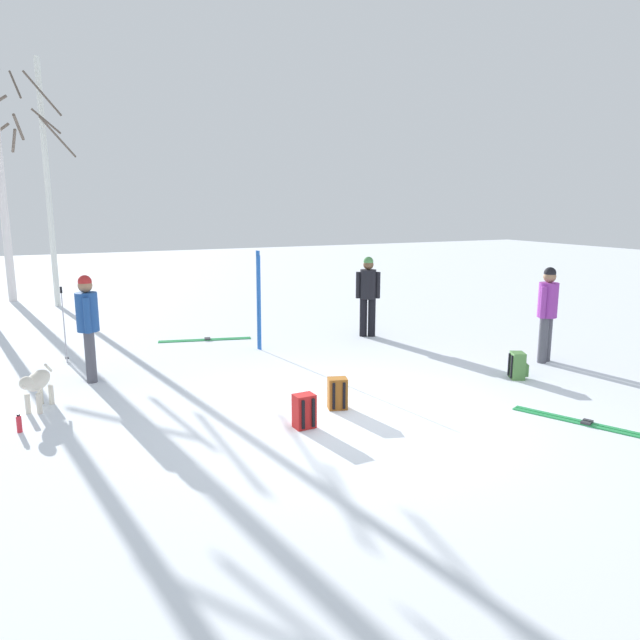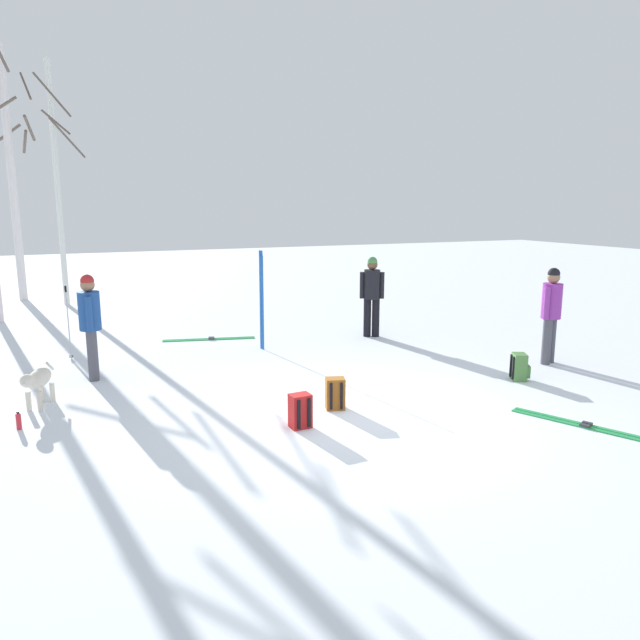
# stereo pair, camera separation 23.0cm
# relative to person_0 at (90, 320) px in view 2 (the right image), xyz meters

# --- Properties ---
(ground_plane) EXTENTS (60.00, 60.00, 0.00)m
(ground_plane) POSITION_rel_person_0_xyz_m (3.09, -3.31, -0.98)
(ground_plane) COLOR white
(person_0) EXTENTS (0.34, 0.52, 1.72)m
(person_0) POSITION_rel_person_0_xyz_m (0.00, 0.00, 0.00)
(person_0) COLOR #4C4C56
(person_0) RESTS_ON ground_plane
(person_1) EXTENTS (0.48, 0.34, 1.72)m
(person_1) POSITION_rel_person_0_xyz_m (5.65, 0.96, 0.00)
(person_1) COLOR black
(person_1) RESTS_ON ground_plane
(person_2) EXTENTS (0.49, 0.34, 1.72)m
(person_2) POSITION_rel_person_0_xyz_m (7.50, -2.22, 0.00)
(person_2) COLOR #4C4C56
(person_2) RESTS_ON ground_plane
(dog) EXTENTS (0.45, 0.84, 0.57)m
(dog) POSITION_rel_person_0_xyz_m (-0.78, -1.15, -0.59)
(dog) COLOR beige
(dog) RESTS_ON ground_plane
(ski_pair_planted_0) EXTENTS (0.05, 0.15, 1.94)m
(ski_pair_planted_0) POSITION_rel_person_0_xyz_m (3.15, 0.82, -0.02)
(ski_pair_planted_0) COLOR blue
(ski_pair_planted_0) RESTS_ON ground_plane
(ski_pair_lying_0) EXTENTS (0.92, 1.72, 0.05)m
(ski_pair_lying_0) POSITION_rel_person_0_xyz_m (5.63, -4.74, -0.97)
(ski_pair_lying_0) COLOR green
(ski_pair_lying_0) RESTS_ON ground_plane
(ski_pair_lying_1) EXTENTS (1.89, 0.62, 0.05)m
(ski_pair_lying_1) POSITION_rel_person_0_xyz_m (2.38, 2.07, -0.97)
(ski_pair_lying_1) COLOR green
(ski_pair_lying_1) RESTS_ON ground_plane
(ski_poles_0) EXTENTS (0.07, 0.20, 1.36)m
(ski_poles_0) POSITION_rel_person_0_xyz_m (-0.32, 1.44, -0.25)
(ski_poles_0) COLOR #B2B2BC
(ski_poles_0) RESTS_ON ground_plane
(backpack_0) EXTENTS (0.34, 0.32, 0.44)m
(backpack_0) POSITION_rel_person_0_xyz_m (6.31, -2.83, -0.77)
(backpack_0) COLOR #4C7F3F
(backpack_0) RESTS_ON ground_plane
(backpack_1) EXTENTS (0.27, 0.30, 0.44)m
(backpack_1) POSITION_rel_person_0_xyz_m (2.29, -3.31, -0.77)
(backpack_1) COLOR red
(backpack_1) RESTS_ON ground_plane
(backpack_2) EXTENTS (0.31, 0.33, 0.44)m
(backpack_2) POSITION_rel_person_0_xyz_m (3.00, -2.86, -0.77)
(backpack_2) COLOR #99591E
(backpack_2) RESTS_ON ground_plane
(water_bottle_0) EXTENTS (0.06, 0.06, 0.24)m
(water_bottle_0) POSITION_rel_person_0_xyz_m (-1.00, -1.96, -0.87)
(water_bottle_0) COLOR red
(water_bottle_0) RESTS_ON ground_plane
(birch_tree_2) EXTENTS (1.49, 1.48, 7.18)m
(birch_tree_2) POSITION_rel_person_0_xyz_m (-1.45, 9.48, 2.72)
(birch_tree_2) COLOR silver
(birch_tree_2) RESTS_ON ground_plane
(birch_tree_3) EXTENTS (1.48, 1.25, 6.55)m
(birch_tree_3) POSITION_rel_person_0_xyz_m (-0.29, 7.95, 2.46)
(birch_tree_3) COLOR silver
(birch_tree_3) RESTS_ON ground_plane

